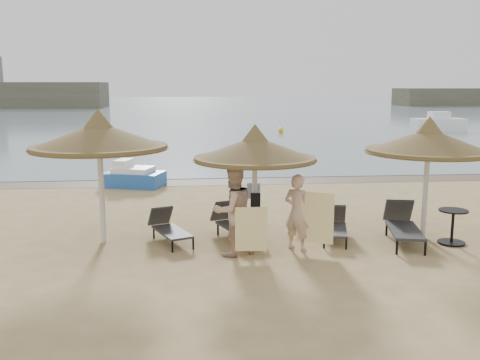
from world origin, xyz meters
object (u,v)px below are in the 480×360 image
object	(u,v)px
palapa_center	(255,149)
pedal_boat	(133,176)
lounger_far_left	(169,227)
person_right	(297,206)
person_left	(233,203)
palapa_left	(99,137)
lounger_near_right	(335,225)
side_table	(452,228)
palapa_right	(429,142)
lounger_near_left	(235,223)
lounger_far_right	(403,224)

from	to	relation	value
palapa_center	pedal_boat	size ratio (longest dim) A/B	1.19
lounger_far_left	person_right	size ratio (longest dim) A/B	0.87
lounger_far_left	person_left	distance (m)	2.03
palapa_left	person_right	world-z (taller)	palapa_left
lounger_near_right	side_table	distance (m)	2.68
lounger_far_left	lounger_near_right	world-z (taller)	lounger_far_left
palapa_left	lounger_far_left	distance (m)	2.63
palapa_right	palapa_left	bearing A→B (deg)	177.37
person_right	palapa_right	bearing A→B (deg)	-130.88
palapa_center	lounger_near_left	bearing A→B (deg)	126.00
palapa_left	lounger_far_right	world-z (taller)	palapa_left
lounger_near_left	pedal_boat	xyz separation A→B (m)	(-3.10, 6.95, -0.01)
palapa_center	lounger_far_right	size ratio (longest dim) A/B	1.35
lounger_far_right	person_right	world-z (taller)	person_right
palapa_left	side_table	bearing A→B (deg)	-6.42
palapa_left	person_left	world-z (taller)	palapa_left
pedal_boat	lounger_near_right	bearing A→B (deg)	-34.93
side_table	person_left	distance (m)	5.19
lounger_near_right	side_table	size ratio (longest dim) A/B	2.13
lounger_far_right	side_table	distance (m)	1.11
lounger_far_right	person_right	size ratio (longest dim) A/B	1.05
lounger_far_left	lounger_near_left	size ratio (longest dim) A/B	0.89
lounger_far_left	lounger_near_right	distance (m)	3.97
palapa_right	lounger_far_left	distance (m)	6.43
lounger_near_left	palapa_right	bearing A→B (deg)	-25.87
side_table	lounger_far_right	bearing A→B (deg)	163.28
lounger_near_left	person_left	distance (m)	1.51
lounger_far_right	person_left	xyz separation A→B (m)	(-4.06, -0.65, 0.74)
palapa_center	lounger_near_right	world-z (taller)	palapa_center
lounger_near_left	person_right	xyz separation A→B (m)	(1.29, -1.05, 0.62)
palapa_center	palapa_left	bearing A→B (deg)	171.76
lounger_near_right	lounger_far_right	world-z (taller)	lounger_far_right
person_left	palapa_right	bearing A→B (deg)	164.65
lounger_near_left	lounger_near_right	size ratio (longest dim) A/B	1.13
person_left	side_table	bearing A→B (deg)	157.58
side_table	lounger_near_left	bearing A→B (deg)	169.12
person_right	lounger_far_left	bearing A→B (deg)	19.38
lounger_near_left	person_right	world-z (taller)	person_right
lounger_far_right	side_table	xyz separation A→B (m)	(1.06, -0.32, -0.02)
lounger_far_left	pedal_boat	world-z (taller)	pedal_boat
lounger_near_right	pedal_boat	distance (m)	9.05
palapa_right	side_table	world-z (taller)	palapa_right
lounger_near_left	lounger_far_right	world-z (taller)	lounger_far_right
person_right	side_table	bearing A→B (deg)	-140.83
lounger_near_right	person_left	distance (m)	2.85
palapa_center	lounger_far_left	distance (m)	2.77
palapa_right	lounger_far_left	xyz separation A→B (m)	(-6.11, 0.30, -1.99)
palapa_left	person_right	bearing A→B (deg)	-12.87
palapa_left	lounger_near_right	size ratio (longest dim) A/B	1.83
side_table	pedal_boat	size ratio (longest dim) A/B	0.34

